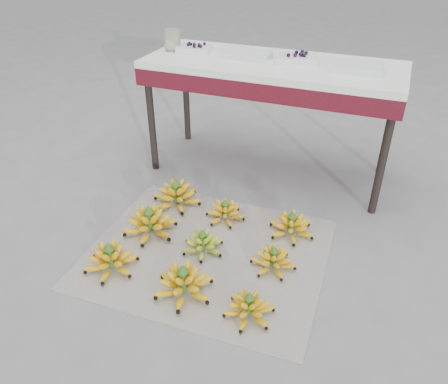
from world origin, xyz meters
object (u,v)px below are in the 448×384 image
at_px(bunch_mid_center, 203,243).
at_px(bunch_mid_right, 273,260).
at_px(bunch_front_right, 249,308).
at_px(tray_left, 248,54).
at_px(bunch_mid_left, 150,223).
at_px(tray_far_right, 359,67).
at_px(newspaper_mat, 208,253).
at_px(tray_right, 296,58).
at_px(bunch_back_right, 291,226).
at_px(glass_jar, 173,40).
at_px(tray_far_left, 195,48).
at_px(bunch_back_left, 177,196).
at_px(bunch_back_center, 225,212).
at_px(bunch_front_left, 111,260).
at_px(bunch_front_center, 184,283).
at_px(vendor_table, 272,75).

xyz_separation_m(bunch_mid_center, bunch_mid_right, (0.39, 0.01, 0.00)).
height_order(bunch_front_right, tray_left, tray_left).
relative_size(bunch_mid_right, tray_left, 0.97).
bearing_deg(bunch_mid_left, tray_far_right, 28.25).
height_order(newspaper_mat, tray_right, tray_right).
height_order(bunch_back_right, glass_jar, glass_jar).
distance_m(bunch_mid_left, tray_far_left, 1.25).
xyz_separation_m(bunch_front_right, bunch_mid_center, (-0.38, 0.34, -0.00)).
xyz_separation_m(bunch_back_right, glass_jar, (-1.06, 0.69, 0.79)).
relative_size(bunch_mid_center, tray_left, 0.99).
height_order(bunch_back_left, bunch_back_center, bunch_back_left).
height_order(bunch_front_left, bunch_mid_right, bunch_front_left).
height_order(newspaper_mat, bunch_back_right, bunch_back_right).
bearing_deg(newspaper_mat, tray_left, 98.20).
distance_m(bunch_mid_right, tray_right, 1.29).
bearing_deg(bunch_back_left, bunch_back_center, -5.52).
height_order(bunch_mid_center, bunch_back_right, bunch_back_right).
distance_m(newspaper_mat, bunch_front_center, 0.32).
distance_m(bunch_mid_right, vendor_table, 1.23).
relative_size(tray_left, tray_far_right, 1.07).
distance_m(bunch_front_left, bunch_front_right, 0.76).
bearing_deg(bunch_mid_right, tray_right, 117.47).
bearing_deg(glass_jar, newspaper_mat, -56.23).
bearing_deg(tray_left, bunch_back_center, -80.11).
relative_size(newspaper_mat, tray_left, 4.21).
bearing_deg(tray_far_left, bunch_front_center, -68.17).
relative_size(bunch_front_center, bunch_front_right, 1.53).
distance_m(bunch_back_right, vendor_table, 0.99).
relative_size(bunch_mid_left, vendor_table, 0.23).
distance_m(bunch_front_left, bunch_back_right, 1.01).
bearing_deg(newspaper_mat, glass_jar, 123.77).
distance_m(bunch_mid_center, tray_right, 1.30).
height_order(bunch_front_right, bunch_mid_center, bunch_front_right).
relative_size(newspaper_mat, vendor_table, 0.77).
bearing_deg(bunch_mid_right, vendor_table, 125.14).
height_order(newspaper_mat, bunch_back_left, bunch_back_left).
distance_m(bunch_front_center, bunch_mid_left, 0.53).
bearing_deg(bunch_back_right, newspaper_mat, -163.14).
xyz_separation_m(bunch_front_center, glass_jar, (-0.69, 1.34, 0.78)).
xyz_separation_m(bunch_mid_right, tray_far_right, (0.19, 0.98, 0.75)).
bearing_deg(tray_far_left, bunch_back_left, -76.47).
height_order(tray_far_left, tray_far_right, tray_far_left).
bearing_deg(tray_right, tray_far_left, -179.82).
height_order(newspaper_mat, vendor_table, vendor_table).
relative_size(bunch_mid_right, glass_jar, 2.12).
bearing_deg(tray_far_left, bunch_back_right, -38.17).
distance_m(bunch_back_left, tray_far_right, 1.34).
relative_size(bunch_front_left, bunch_front_center, 0.94).
bearing_deg(bunch_front_right, newspaper_mat, 132.99).
relative_size(bunch_mid_center, tray_right, 1.02).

